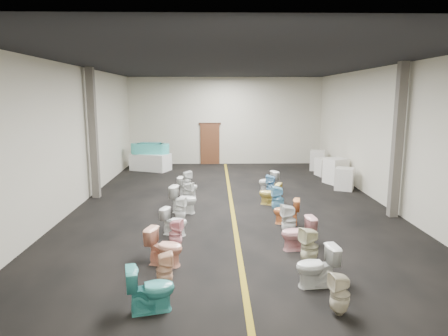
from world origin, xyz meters
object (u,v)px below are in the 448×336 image
at_px(toilet_right_8, 271,186).
at_px(toilet_right_9, 268,181).
at_px(toilet_right_6, 278,199).
at_px(bathtub, 150,148).
at_px(toilet_left_4, 175,222).
at_px(toilet_right_2, 309,246).
at_px(toilet_right_5, 286,211).
at_px(toilet_left_1, 165,270).
at_px(toilet_left_7, 188,193).
at_px(appliance_crate_d, 317,160).
at_px(toilet_right_0, 340,294).
at_px(display_table, 151,162).
at_px(appliance_crate_b, 336,171).
at_px(toilet_right_7, 270,194).
at_px(toilet_left_3, 176,234).
at_px(toilet_right_4, 289,220).
at_px(toilet_left_0, 151,289).
at_px(toilet_left_8, 188,187).
at_px(toilet_right_3, 298,233).
at_px(appliance_crate_c, 325,167).
at_px(toilet_left_6, 184,199).
at_px(toilet_left_9, 187,181).
at_px(appliance_crate_a, 344,179).

relative_size(toilet_right_8, toilet_right_9, 1.07).
bearing_deg(toilet_right_8, toilet_right_6, 12.70).
relative_size(bathtub, toilet_left_4, 2.64).
bearing_deg(toilet_right_2, toilet_right_5, 161.31).
distance_m(toilet_left_1, toilet_left_7, 5.82).
relative_size(appliance_crate_d, toilet_right_0, 1.33).
bearing_deg(toilet_left_7, toilet_right_2, -134.01).
bearing_deg(display_table, toilet_right_9, -40.71).
relative_size(appliance_crate_b, toilet_right_7, 1.39).
distance_m(appliance_crate_d, toilet_right_0, 13.20).
bearing_deg(toilet_left_3, toilet_right_4, -60.42).
bearing_deg(toilet_left_0, toilet_left_3, -16.61).
xyz_separation_m(appliance_crate_d, toilet_left_8, (-5.92, -4.97, -0.12)).
bearing_deg(toilet_right_6, toilet_right_3, 1.11).
distance_m(bathtub, appliance_crate_c, 8.22).
xyz_separation_m(toilet_left_4, toilet_right_9, (3.04, 4.74, 0.02)).
xyz_separation_m(toilet_left_6, toilet_right_2, (2.95, -3.93, -0.01)).
xyz_separation_m(toilet_left_0, toilet_left_1, (0.12, 0.85, -0.06)).
bearing_deg(toilet_left_9, appliance_crate_d, -80.05).
relative_size(toilet_right_3, toilet_right_7, 1.07).
bearing_deg(toilet_left_1, toilet_left_4, -9.77).
distance_m(display_table, toilet_right_0, 14.01).
bearing_deg(toilet_left_6, toilet_left_3, -164.27).
height_order(appliance_crate_c, toilet_left_1, appliance_crate_c).
distance_m(toilet_left_0, toilet_right_7, 7.17).
height_order(toilet_left_9, toilet_right_9, toilet_left_9).
relative_size(toilet_right_0, toilet_right_2, 0.88).
bearing_deg(toilet_right_7, appliance_crate_d, 175.09).
distance_m(appliance_crate_c, toilet_right_7, 5.73).
bearing_deg(toilet_left_6, toilet_left_0, -165.95).
xyz_separation_m(toilet_left_0, toilet_right_3, (3.00, 2.63, -0.00)).
height_order(toilet_left_4, toilet_right_9, toilet_right_9).
xyz_separation_m(appliance_crate_a, toilet_right_3, (-3.02, -6.00, -0.02)).
bearing_deg(appliance_crate_a, toilet_left_1, -127.14).
xyz_separation_m(bathtub, toilet_left_4, (2.06, -9.13, -0.72)).
xyz_separation_m(toilet_left_0, toilet_left_8, (0.10, 7.73, -0.05)).
relative_size(toilet_left_1, toilet_right_9, 0.92).
distance_m(display_table, appliance_crate_d, 8.05).
bearing_deg(appliance_crate_a, toilet_right_9, -176.94).
bearing_deg(toilet_right_3, toilet_right_2, -1.88).
height_order(toilet_left_6, toilet_left_9, toilet_left_6).
bearing_deg(toilet_right_8, toilet_right_2, 14.73).
bearing_deg(toilet_left_8, display_table, 29.39).
bearing_deg(appliance_crate_a, toilet_right_2, -113.33).
bearing_deg(toilet_right_0, appliance_crate_d, 158.23).
bearing_deg(toilet_right_7, toilet_left_8, -90.58).
distance_m(toilet_left_1, toilet_left_6, 4.88).
height_order(appliance_crate_d, toilet_right_6, appliance_crate_d).
xyz_separation_m(toilet_left_4, toilet_left_9, (-0.02, 4.88, 0.03)).
height_order(toilet_left_4, toilet_right_8, toilet_right_8).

